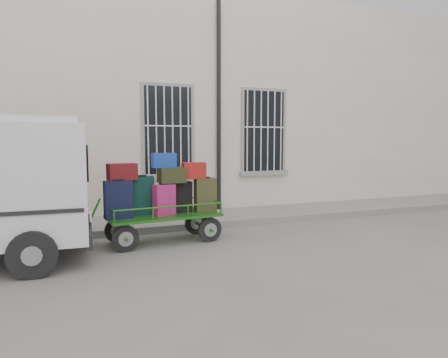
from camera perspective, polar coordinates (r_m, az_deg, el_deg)
ground at (r=7.81m, az=0.18°, el=-9.28°), size 80.00×80.00×0.00m
building at (r=12.87m, az=-8.84°, el=9.95°), size 24.00×5.15×6.00m
sidewalk at (r=9.82m, az=-4.49°, el=-5.76°), size 24.00×1.70×0.15m
luggage_cart at (r=7.87m, az=-8.91°, el=-2.68°), size 2.56×1.16×1.75m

